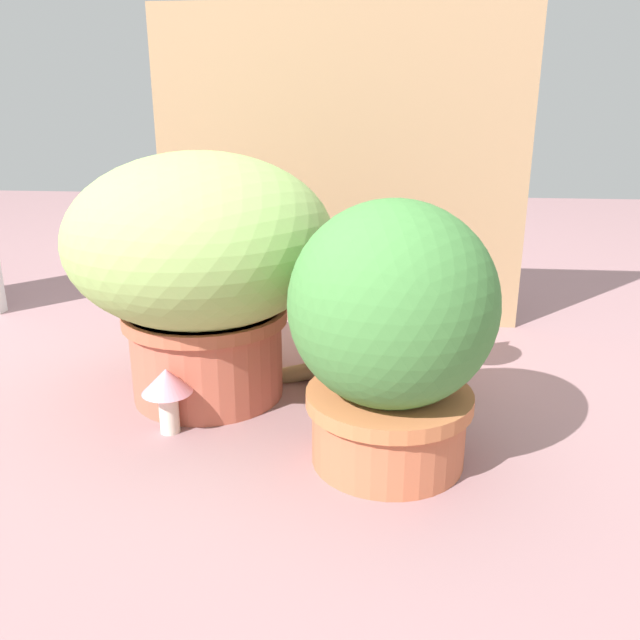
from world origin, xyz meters
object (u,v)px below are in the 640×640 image
Objects in this scene: grass_planter at (202,260)px; leafy_planter at (392,331)px; cat at (384,329)px; mushroom_ornament_pink at (167,387)px.

grass_planter is 1.17× the size of leafy_planter.
cat is at bearing 12.72° from grass_planter.
grass_planter is at bearing 148.33° from leafy_planter.
grass_planter is at bearing -167.28° from cat.
leafy_planter is 0.32m from cat.
grass_planter is 0.42m from leafy_planter.
grass_planter is at bearing 80.54° from mushroom_ornament_pink.
mushroom_ornament_pink is (-0.38, 0.06, -0.14)m from leafy_planter.
leafy_planter reaches higher than cat.
grass_planter reaches higher than cat.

